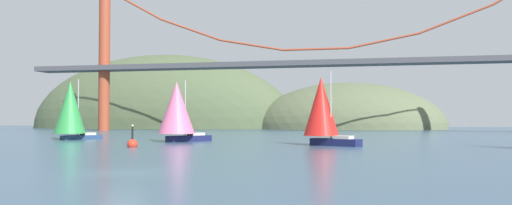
% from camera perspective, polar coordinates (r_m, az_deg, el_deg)
% --- Properties ---
extents(ground_plane, '(360.00, 360.00, 0.00)m').
position_cam_1_polar(ground_plane, '(30.46, -14.11, -7.35)').
color(ground_plane, '#385670').
extents(headland_left, '(89.29, 44.00, 47.64)m').
position_cam_1_polar(headland_left, '(176.02, -10.14, -2.70)').
color(headland_left, '#4C5B3D').
rests_on(headland_left, ground_plane).
extents(headland_center, '(57.94, 44.00, 27.73)m').
position_cam_1_polar(headland_center, '(162.29, 9.78, -2.79)').
color(headland_center, '#5B6647').
rests_on(headland_center, ground_plane).
extents(suspension_bridge, '(143.02, 6.00, 36.31)m').
position_cam_1_polar(suspension_bridge, '(123.55, 6.42, 4.62)').
color(suspension_bridge, '#A34228').
rests_on(suspension_bridge, ground_plane).
extents(sailboat_red_spinnaker, '(7.35, 5.68, 8.29)m').
position_cam_1_polar(sailboat_red_spinnaker, '(60.51, 7.10, -0.67)').
color(sailboat_red_spinnaker, '#191E4C').
rests_on(sailboat_red_spinnaker, ground_plane).
extents(sailboat_pink_spinnaker, '(6.83, 8.14, 8.06)m').
position_cam_1_polar(sailboat_pink_spinnaker, '(69.65, -8.43, -0.74)').
color(sailboat_pink_spinnaker, '#191E4C').
rests_on(sailboat_pink_spinnaker, ground_plane).
extents(sailboat_green_sail, '(6.03, 7.64, 8.74)m').
position_cam_1_polar(sailboat_green_sail, '(80.98, -19.26, -0.61)').
color(sailboat_green_sail, navy).
rests_on(sailboat_green_sail, ground_plane).
extents(channel_buoy, '(1.10, 1.10, 2.64)m').
position_cam_1_polar(channel_buoy, '(57.83, -13.12, -4.31)').
color(channel_buoy, red).
rests_on(channel_buoy, ground_plane).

